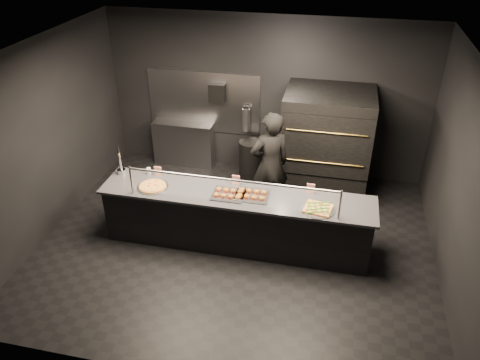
{
  "coord_description": "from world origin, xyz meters",
  "views": [
    {
      "loc": [
        1.31,
        -5.66,
        4.66
      ],
      "look_at": [
        0.02,
        0.2,
        1.05
      ],
      "focal_mm": 35.0,
      "sensor_mm": 36.0,
      "label": 1
    }
  ],
  "objects_px": {
    "square_pizza": "(318,209)",
    "worker": "(270,165)",
    "trash_bin": "(250,159)",
    "slider_tray_b": "(252,195)",
    "slider_tray_a": "(228,194)",
    "prep_shelf": "(184,143)",
    "round_pizza": "(153,186)",
    "fire_extinguisher": "(246,119)",
    "towel_dispenser": "(217,93)",
    "pizza_oven": "(326,143)",
    "service_counter": "(236,219)",
    "beer_tap": "(121,165)"
  },
  "relations": [
    {
      "from": "prep_shelf",
      "to": "trash_bin",
      "type": "xyz_separation_m",
      "value": [
        1.4,
        -0.2,
        -0.08
      ]
    },
    {
      "from": "slider_tray_a",
      "to": "fire_extinguisher",
      "type": "bearing_deg",
      "value": 95.78
    },
    {
      "from": "pizza_oven",
      "to": "trash_bin",
      "type": "relative_size",
      "value": 2.62
    },
    {
      "from": "beer_tap",
      "to": "towel_dispenser",
      "type": "bearing_deg",
      "value": 65.28
    },
    {
      "from": "beer_tap",
      "to": "square_pizza",
      "type": "xyz_separation_m",
      "value": [
        3.12,
        -0.35,
        -0.13
      ]
    },
    {
      "from": "prep_shelf",
      "to": "fire_extinguisher",
      "type": "xyz_separation_m",
      "value": [
        1.25,
        0.08,
        0.61
      ]
    },
    {
      "from": "prep_shelf",
      "to": "fire_extinguisher",
      "type": "bearing_deg",
      "value": 3.66
    },
    {
      "from": "prep_shelf",
      "to": "slider_tray_b",
      "type": "distance_m",
      "value": 3.01
    },
    {
      "from": "round_pizza",
      "to": "slider_tray_a",
      "type": "distance_m",
      "value": 1.17
    },
    {
      "from": "round_pizza",
      "to": "slider_tray_b",
      "type": "xyz_separation_m",
      "value": [
        1.51,
        0.07,
        0.01
      ]
    },
    {
      "from": "trash_bin",
      "to": "worker",
      "type": "bearing_deg",
      "value": -64.6
    },
    {
      "from": "towel_dispenser",
      "to": "slider_tray_b",
      "type": "height_order",
      "value": "towel_dispenser"
    },
    {
      "from": "slider_tray_b",
      "to": "square_pizza",
      "type": "distance_m",
      "value": 0.98
    },
    {
      "from": "prep_shelf",
      "to": "beer_tap",
      "type": "distance_m",
      "value": 2.23
    },
    {
      "from": "service_counter",
      "to": "round_pizza",
      "type": "height_order",
      "value": "service_counter"
    },
    {
      "from": "round_pizza",
      "to": "fire_extinguisher",
      "type": "bearing_deg",
      "value": 69.61
    },
    {
      "from": "prep_shelf",
      "to": "trash_bin",
      "type": "bearing_deg",
      "value": -8.08
    },
    {
      "from": "beer_tap",
      "to": "round_pizza",
      "type": "bearing_deg",
      "value": -24.12
    },
    {
      "from": "pizza_oven",
      "to": "slider_tray_b",
      "type": "distance_m",
      "value": 2.14
    },
    {
      "from": "pizza_oven",
      "to": "square_pizza",
      "type": "bearing_deg",
      "value": -89.57
    },
    {
      "from": "prep_shelf",
      "to": "towel_dispenser",
      "type": "height_order",
      "value": "towel_dispenser"
    },
    {
      "from": "square_pizza",
      "to": "worker",
      "type": "bearing_deg",
      "value": 127.75
    },
    {
      "from": "pizza_oven",
      "to": "square_pizza",
      "type": "distance_m",
      "value": 2.05
    },
    {
      "from": "service_counter",
      "to": "towel_dispenser",
      "type": "height_order",
      "value": "towel_dispenser"
    },
    {
      "from": "pizza_oven",
      "to": "round_pizza",
      "type": "xyz_separation_m",
      "value": [
        -2.47,
        -1.99,
        -0.03
      ]
    },
    {
      "from": "towel_dispenser",
      "to": "slider_tray_b",
      "type": "bearing_deg",
      "value": -64.64
    },
    {
      "from": "prep_shelf",
      "to": "round_pizza",
      "type": "relative_size",
      "value": 2.53
    },
    {
      "from": "pizza_oven",
      "to": "prep_shelf",
      "type": "bearing_deg",
      "value": 171.46
    },
    {
      "from": "prep_shelf",
      "to": "slider_tray_a",
      "type": "distance_m",
      "value": 2.86
    },
    {
      "from": "pizza_oven",
      "to": "beer_tap",
      "type": "relative_size",
      "value": 3.75
    },
    {
      "from": "slider_tray_b",
      "to": "worker",
      "type": "relative_size",
      "value": 0.27
    },
    {
      "from": "service_counter",
      "to": "towel_dispenser",
      "type": "bearing_deg",
      "value": 110.63
    },
    {
      "from": "slider_tray_b",
      "to": "prep_shelf",
      "type": "bearing_deg",
      "value": 128.23
    },
    {
      "from": "slider_tray_b",
      "to": "service_counter",
      "type": "bearing_deg",
      "value": 176.45
    },
    {
      "from": "fire_extinguisher",
      "to": "beer_tap",
      "type": "bearing_deg",
      "value": -125.31
    },
    {
      "from": "prep_shelf",
      "to": "worker",
      "type": "height_order",
      "value": "worker"
    },
    {
      "from": "fire_extinguisher",
      "to": "trash_bin",
      "type": "height_order",
      "value": "fire_extinguisher"
    },
    {
      "from": "trash_bin",
      "to": "prep_shelf",
      "type": "bearing_deg",
      "value": 171.92
    },
    {
      "from": "service_counter",
      "to": "towel_dispenser",
      "type": "distance_m",
      "value": 2.78
    },
    {
      "from": "pizza_oven",
      "to": "slider_tray_b",
      "type": "relative_size",
      "value": 3.87
    },
    {
      "from": "towel_dispenser",
      "to": "round_pizza",
      "type": "bearing_deg",
      "value": -98.59
    },
    {
      "from": "slider_tray_a",
      "to": "square_pizza",
      "type": "relative_size",
      "value": 1.01
    },
    {
      "from": "pizza_oven",
      "to": "fire_extinguisher",
      "type": "bearing_deg",
      "value": 162.11
    },
    {
      "from": "worker",
      "to": "slider_tray_a",
      "type": "bearing_deg",
      "value": 35.83
    },
    {
      "from": "pizza_oven",
      "to": "beer_tap",
      "type": "height_order",
      "value": "pizza_oven"
    },
    {
      "from": "round_pizza",
      "to": "slider_tray_a",
      "type": "relative_size",
      "value": 0.99
    },
    {
      "from": "service_counter",
      "to": "prep_shelf",
      "type": "bearing_deg",
      "value": 124.59
    },
    {
      "from": "slider_tray_a",
      "to": "beer_tap",
      "type": "bearing_deg",
      "value": 171.66
    },
    {
      "from": "service_counter",
      "to": "prep_shelf",
      "type": "distance_m",
      "value": 2.82
    },
    {
      "from": "pizza_oven",
      "to": "towel_dispenser",
      "type": "height_order",
      "value": "pizza_oven"
    }
  ]
}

